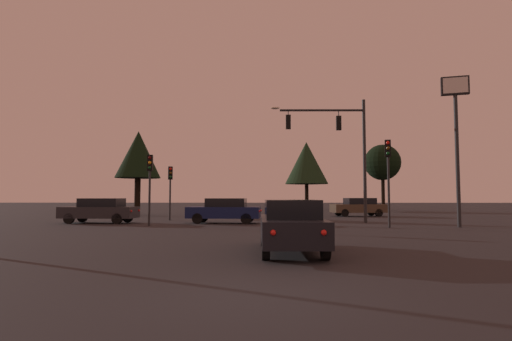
% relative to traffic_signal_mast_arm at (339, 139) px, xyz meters
% --- Properties ---
extents(ground_plane, '(168.00, 168.00, 0.00)m').
position_rel_traffic_signal_mast_arm_xyz_m(ground_plane, '(-4.81, 5.61, -5.23)').
color(ground_plane, '#262326').
rests_on(ground_plane, ground).
extents(traffic_signal_mast_arm, '(5.99, 0.45, 7.76)m').
position_rel_traffic_signal_mast_arm_xyz_m(traffic_signal_mast_arm, '(0.00, 0.00, 0.00)').
color(traffic_signal_mast_arm, '#232326').
rests_on(traffic_signal_mast_arm, ground).
extents(traffic_light_corner_left, '(0.33, 0.37, 3.95)m').
position_rel_traffic_signal_mast_arm_xyz_m(traffic_light_corner_left, '(-11.11, -3.06, -2.42)').
color(traffic_light_corner_left, '#232326').
rests_on(traffic_light_corner_left, ground).
extents(traffic_light_corner_right, '(0.35, 0.38, 4.63)m').
position_rel_traffic_signal_mast_arm_xyz_m(traffic_light_corner_right, '(1.83, -3.93, -1.97)').
color(traffic_light_corner_right, '#232326').
rests_on(traffic_light_corner_right, ground).
extents(traffic_light_median, '(0.36, 0.38, 3.71)m').
position_rel_traffic_signal_mast_arm_xyz_m(traffic_light_median, '(-11.27, 2.48, -2.58)').
color(traffic_light_median, '#232326').
rests_on(traffic_light_median, ground).
extents(car_nearside_lane, '(1.80, 4.57, 1.52)m').
position_rel_traffic_signal_mast_arm_xyz_m(car_nearside_lane, '(-3.93, -13.57, -4.44)').
color(car_nearside_lane, black).
rests_on(car_nearside_lane, ground).
extents(car_crossing_left, '(4.58, 1.98, 1.52)m').
position_rel_traffic_signal_mast_arm_xyz_m(car_crossing_left, '(-7.18, -0.61, -4.44)').
color(car_crossing_left, '#0F1947').
rests_on(car_crossing_left, ground).
extents(car_crossing_right, '(4.63, 2.02, 1.52)m').
position_rel_traffic_signal_mast_arm_xyz_m(car_crossing_right, '(-14.83, -0.70, -4.44)').
color(car_crossing_right, '#232328').
rests_on(car_crossing_right, ground).
extents(car_far_lane, '(4.65, 2.40, 1.52)m').
position_rel_traffic_signal_mast_arm_xyz_m(car_far_lane, '(3.10, 8.61, -4.44)').
color(car_far_lane, '#473828').
rests_on(car_far_lane, ground).
extents(store_sign_illuminated, '(1.42, 0.60, 8.11)m').
position_rel_traffic_signal_mast_arm_xyz_m(store_sign_illuminated, '(5.60, -3.65, 0.61)').
color(store_sign_illuminated, '#232326').
rests_on(store_sign_illuminated, ground).
extents(tree_behind_sign, '(5.18, 5.18, 8.29)m').
position_rel_traffic_signal_mast_arm_xyz_m(tree_behind_sign, '(0.31, 23.57, 0.48)').
color(tree_behind_sign, black).
rests_on(tree_behind_sign, ground).
extents(tree_left_far, '(3.89, 3.89, 7.37)m').
position_rel_traffic_signal_mast_arm_xyz_m(tree_left_far, '(-15.79, 9.52, 0.03)').
color(tree_left_far, black).
rests_on(tree_left_far, ground).
extents(tree_center_horizon, '(4.24, 4.24, 7.82)m').
position_rel_traffic_signal_mast_arm_xyz_m(tree_center_horizon, '(9.22, 22.68, 0.44)').
color(tree_center_horizon, black).
rests_on(tree_center_horizon, ground).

